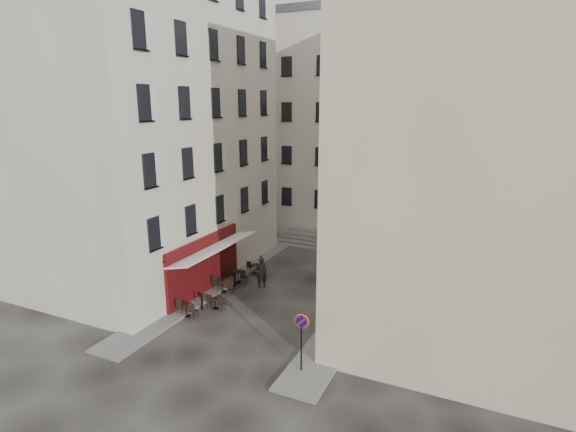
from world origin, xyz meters
The scene contains 18 objects.
ground centered at (0.00, 0.00, 0.00)m, with size 90.00×90.00×0.00m, color black.
sidewalk_left centered at (-4.50, 4.00, 0.06)m, with size 2.00×22.00×0.12m, color slate.
sidewalk_right centered at (4.50, 3.00, 0.06)m, with size 2.00×18.00×0.12m, color slate.
building_left centered at (-10.50, 3.00, 10.31)m, with size 12.20×16.20×20.60m.
building_right centered at (10.50, 3.50, 9.31)m, with size 12.20×14.20×18.60m.
building_back centered at (-1.00, 19.00, 9.31)m, with size 18.20×10.20×18.60m.
cafe_storefront centered at (-4.32, 1.00, 1.88)m, with size 1.74×7.30×3.50m.
stone_steps centered at (0.00, 12.57, 0.40)m, with size 9.00×3.15×0.80m.
bollard_near centered at (-3.25, -1.00, 0.53)m, with size 0.12×0.12×0.98m.
bollard_mid centered at (-3.25, 2.50, 0.53)m, with size 0.12×0.12×0.98m.
bollard_far centered at (-3.25, 6.00, 0.53)m, with size 0.12×0.12×0.98m.
no_parking_sign centered at (4.15, -4.25, 1.91)m, with size 0.61×0.15×2.70m.
bistro_table_a centered at (-3.46, -2.06, 0.46)m, with size 1.28×0.60×0.90m.
bistro_table_b centered at (-2.55, -0.64, 0.41)m, with size 1.15×0.54×0.81m.
bistro_table_c centered at (-3.43, 1.45, 0.51)m, with size 1.41×0.66×0.99m.
bistro_table_d centered at (-3.39, 3.16, 0.49)m, with size 1.35×0.63×0.95m.
bistro_table_e centered at (-3.18, 4.97, 0.41)m, with size 1.15×0.54×0.81m.
pedestrian centered at (-1.71, 3.16, 0.98)m, with size 0.71×0.47×1.95m, color black.
Camera 1 is at (10.76, -19.90, 11.19)m, focal length 28.00 mm.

